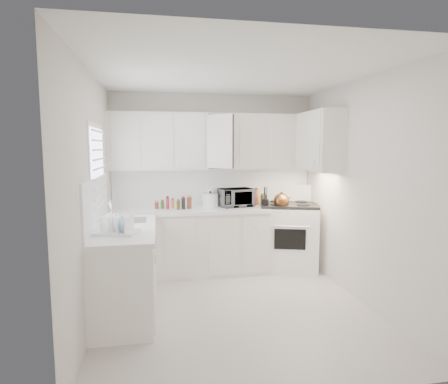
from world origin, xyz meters
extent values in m
plane|color=beige|center=(0.00, 0.00, 0.00)|extent=(3.20, 3.20, 0.00)
plane|color=white|center=(0.00, 0.00, 2.60)|extent=(3.20, 3.20, 0.00)
plane|color=silver|center=(0.00, 1.60, 1.30)|extent=(3.00, 0.00, 3.00)
plane|color=silver|center=(0.00, -1.60, 1.30)|extent=(3.00, 0.00, 3.00)
plane|color=silver|center=(-1.50, 0.00, 1.30)|extent=(0.00, 3.20, 3.20)
plane|color=silver|center=(1.50, 0.00, 1.30)|extent=(0.00, 3.20, 3.20)
cube|color=silver|center=(-0.39, 1.29, 0.93)|extent=(2.24, 0.64, 0.05)
cube|color=silver|center=(-1.19, 0.20, 0.93)|extent=(0.64, 1.62, 0.05)
cube|color=white|center=(0.00, 1.59, 1.23)|extent=(2.98, 0.02, 0.55)
cube|color=white|center=(-1.49, 0.20, 1.23)|extent=(0.02, 1.60, 0.55)
imported|color=gray|center=(0.30, 1.37, 1.11)|extent=(0.52, 0.36, 0.32)
cylinder|color=white|center=(-0.06, 1.48, 1.08)|extent=(0.12, 0.12, 0.27)
cylinder|color=brown|center=(-0.85, 1.42, 1.02)|extent=(0.06, 0.06, 0.13)
cylinder|color=#356321|center=(-0.78, 1.33, 1.02)|extent=(0.06, 0.06, 0.13)
cylinder|color=#BD193C|center=(-0.70, 1.42, 1.02)|extent=(0.06, 0.06, 0.13)
cylinder|color=orange|center=(-0.62, 1.33, 1.02)|extent=(0.06, 0.06, 0.13)
cylinder|color=#554318|center=(-0.55, 1.42, 1.02)|extent=(0.06, 0.06, 0.13)
cylinder|color=black|center=(-0.47, 1.33, 1.02)|extent=(0.06, 0.06, 0.13)
cylinder|color=brown|center=(-0.40, 1.42, 1.02)|extent=(0.06, 0.06, 0.13)
cylinder|color=#BD193C|center=(0.58, 1.46, 1.05)|extent=(0.06, 0.06, 0.19)
cylinder|color=orange|center=(0.64, 1.40, 1.05)|extent=(0.06, 0.06, 0.19)
cylinder|color=#554318|center=(0.69, 1.46, 1.05)|extent=(0.06, 0.06, 0.19)
cylinder|color=black|center=(0.74, 1.40, 1.05)|extent=(0.06, 0.06, 0.19)
camera|label=1|loc=(-0.84, -3.97, 1.82)|focal=29.98mm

